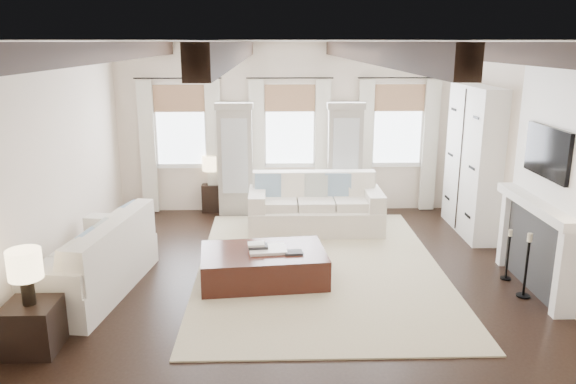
{
  "coord_description": "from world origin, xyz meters",
  "views": [
    {
      "loc": [
        -0.34,
        -6.83,
        3.19
      ],
      "look_at": [
        -0.12,
        0.77,
        1.15
      ],
      "focal_mm": 35.0,
      "sensor_mm": 36.0,
      "label": 1
    }
  ],
  "objects_px": {
    "ottoman": "(263,266)",
    "side_table_back": "(212,197)",
    "sofa_back": "(315,208)",
    "side_table_front": "(33,327)",
    "sofa_left": "(94,263)"
  },
  "relations": [
    {
      "from": "ottoman",
      "to": "side_table_back",
      "type": "bearing_deg",
      "value": 101.44
    },
    {
      "from": "sofa_back",
      "to": "side_table_front",
      "type": "relative_size",
      "value": 4.27
    },
    {
      "from": "sofa_back",
      "to": "sofa_left",
      "type": "distance_m",
      "value": 3.93
    },
    {
      "from": "sofa_back",
      "to": "side_table_front",
      "type": "height_order",
      "value": "sofa_back"
    },
    {
      "from": "sofa_left",
      "to": "sofa_back",
      "type": "bearing_deg",
      "value": 38.34
    },
    {
      "from": "ottoman",
      "to": "side_table_back",
      "type": "xyz_separation_m",
      "value": [
        -1.04,
        3.36,
        0.05
      ]
    },
    {
      "from": "sofa_left",
      "to": "side_table_back",
      "type": "bearing_deg",
      "value": 72.14
    },
    {
      "from": "sofa_left",
      "to": "ottoman",
      "type": "bearing_deg",
      "value": 6.58
    },
    {
      "from": "sofa_left",
      "to": "side_table_back",
      "type": "relative_size",
      "value": 4.49
    },
    {
      "from": "sofa_left",
      "to": "side_table_back",
      "type": "xyz_separation_m",
      "value": [
        1.17,
        3.62,
        -0.13
      ]
    },
    {
      "from": "side_table_front",
      "to": "sofa_left",
      "type": "bearing_deg",
      "value": 81.71
    },
    {
      "from": "ottoman",
      "to": "side_table_front",
      "type": "relative_size",
      "value": 3.13
    },
    {
      "from": "side_table_front",
      "to": "side_table_back",
      "type": "bearing_deg",
      "value": 74.82
    },
    {
      "from": "ottoman",
      "to": "side_table_back",
      "type": "height_order",
      "value": "side_table_back"
    },
    {
      "from": "sofa_left",
      "to": "side_table_back",
      "type": "height_order",
      "value": "sofa_left"
    }
  ]
}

